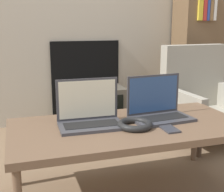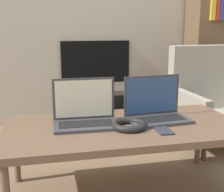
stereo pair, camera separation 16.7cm
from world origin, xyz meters
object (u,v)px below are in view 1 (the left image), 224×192
object	(u,v)px
phone	(169,129)
tv	(91,107)
armchair	(202,97)
laptop_left	(90,114)
laptop_right	(158,108)
headphones	(135,124)

from	to	relation	value
phone	tv	size ratio (longest dim) A/B	0.23
armchair	tv	bearing A→B (deg)	143.52
laptop_left	phone	world-z (taller)	laptop_left
laptop_right	phone	world-z (taller)	laptop_right
laptop_left	armchair	bearing A→B (deg)	30.46
laptop_right	armchair	distance (m)	0.92
laptop_left	laptop_right	world-z (taller)	same
headphones	tv	distance (m)	1.25
laptop_left	phone	size ratio (longest dim) A/B	2.59
laptop_left	tv	size ratio (longest dim) A/B	0.60
headphones	laptop_left	bearing A→B (deg)	151.94
headphones	phone	xyz separation A→B (m)	(0.16, -0.08, -0.01)
phone	tv	distance (m)	1.33
laptop_right	armchair	world-z (taller)	armchair
tv	phone	bearing A→B (deg)	-86.19
laptop_right	armchair	bearing A→B (deg)	35.63
laptop_left	laptop_right	xyz separation A→B (m)	(0.40, -0.00, 0.00)
laptop_left	phone	xyz separation A→B (m)	(0.37, -0.19, -0.05)
laptop_right	headphones	xyz separation A→B (m)	(-0.19, -0.11, -0.04)
laptop_right	laptop_left	bearing A→B (deg)	174.68
laptop_right	armchair	xyz separation A→B (m)	(0.69, 0.60, -0.12)
tv	armchair	xyz separation A→B (m)	(0.81, -0.52, 0.16)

